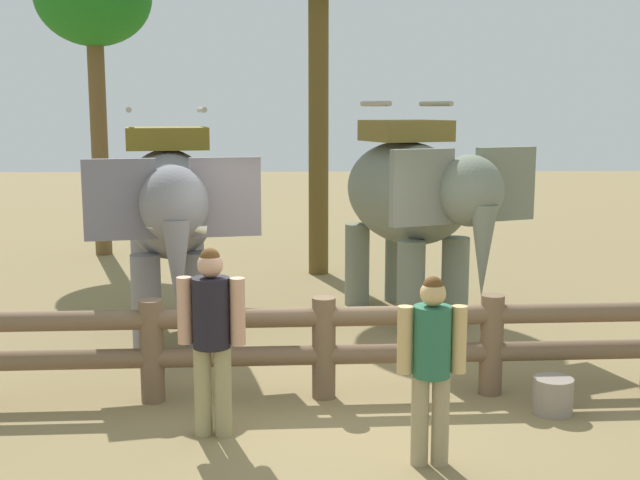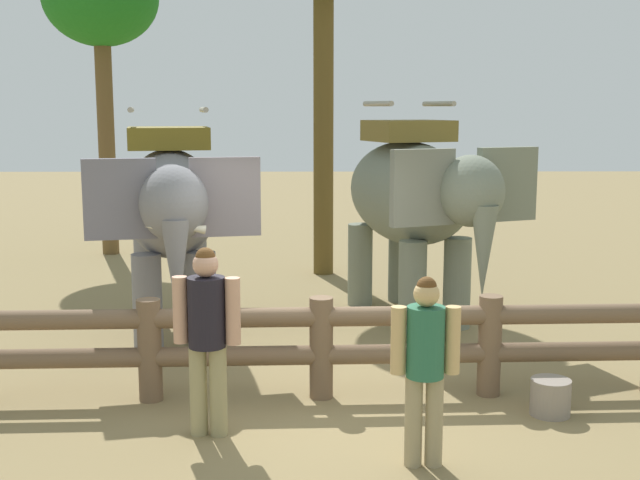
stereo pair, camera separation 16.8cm
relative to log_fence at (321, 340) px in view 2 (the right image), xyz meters
The scene contains 8 objects.
ground_plane 0.66m from the log_fence, 90.00° to the right, with size 60.00×60.00×0.00m, color olive.
log_fence is the anchor object (origin of this frame).
elephant_near_left 3.17m from the log_fence, 129.32° to the left, with size 2.11×3.51×2.95m.
elephant_center 3.55m from the log_fence, 66.99° to the left, with size 2.58×3.61×3.03m.
tourist_woman_in_black 1.85m from the log_fence, 62.81° to the right, with size 0.57×0.31×1.60m.
tourist_man_in_blue 1.46m from the log_fence, 137.13° to the right, with size 0.61×0.37×1.73m.
tree_back_center 10.32m from the log_fence, 116.68° to the left, with size 2.25×2.25×6.03m.
feed_bucket 2.31m from the log_fence, 12.77° to the right, with size 0.39×0.39×0.35m.
Camera 2 is at (-0.08, -7.74, 2.95)m, focal length 45.70 mm.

